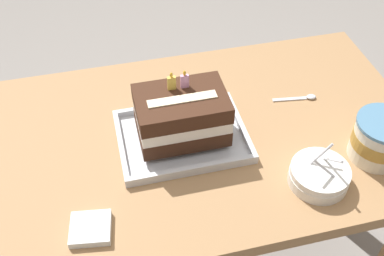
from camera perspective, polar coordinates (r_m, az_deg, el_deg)
The scene contains 7 objects.
dining_table at distance 1.22m, azimuth 1.14°, elevation -4.38°, with size 1.11×0.66×0.71m.
foil_tray at distance 1.12m, azimuth -1.23°, elevation -1.17°, with size 0.31×0.23×0.02m.
birthday_cake at distance 1.07m, azimuth -1.30°, elevation 1.62°, with size 0.21×0.14×0.16m.
bowl_stack at distance 1.06m, azimuth 15.48°, elevation -5.68°, with size 0.13×0.13×0.10m.
ice_cream_tub at distance 1.14m, azimuth 22.29°, elevation -1.24°, with size 0.13×0.13×0.11m.
serving_spoon_near_tray at distance 1.27m, azimuth 13.64°, elevation 3.68°, with size 0.12×0.03×0.01m.
napkin_pile at distance 0.98m, azimuth -12.47°, elevation -12.08°, with size 0.09×0.09×0.02m.
Camera 1 is at (-0.21, -0.77, 1.52)m, focal length 43.01 mm.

